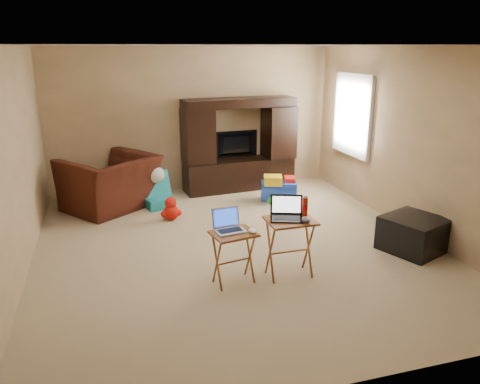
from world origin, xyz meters
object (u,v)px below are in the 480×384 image
object	(u,v)px
push_toy	(279,188)
mouse_right	(306,220)
recliner	(111,183)
tray_table_right	(290,248)
child_rocker	(158,190)
television	(237,145)
ottoman	(413,234)
mouse_left	(253,231)
laptop_left	(230,221)
tray_table_left	(234,258)
water_bottle	(305,207)
plush_toy	(171,208)
entertainment_center	(239,145)
laptop_right	(287,209)

from	to	relation	value
push_toy	mouse_right	size ratio (longest dim) A/B	4.32
recliner	tray_table_right	size ratio (longest dim) A/B	1.92
child_rocker	push_toy	bearing A→B (deg)	-22.23
television	push_toy	xyz separation A→B (m)	(0.45, -1.00, -0.56)
recliner	ottoman	world-z (taller)	recliner
recliner	mouse_left	world-z (taller)	recliner
tray_table_right	laptop_left	distance (m)	0.77
push_toy	mouse_left	xyz separation A→B (m)	(-1.31, -2.63, 0.39)
tray_table_left	mouse_right	xyz separation A→B (m)	(0.77, -0.13, 0.41)
television	mouse_left	size ratio (longest dim) A/B	6.90
mouse_left	television	bearing A→B (deg)	76.55
push_toy	tray_table_left	size ratio (longest dim) A/B	1.00
tray_table_left	water_bottle	size ratio (longest dim) A/B	2.84
ottoman	mouse_left	bearing A→B (deg)	-173.32
child_rocker	water_bottle	size ratio (longest dim) A/B	2.72
ottoman	mouse_left	size ratio (longest dim) A/B	5.62
child_rocker	tray_table_right	distance (m)	3.02
ottoman	tray_table_left	size ratio (longest dim) A/B	1.14
television	plush_toy	distance (m)	2.10
push_toy	laptop_left	world-z (taller)	laptop_left
child_rocker	laptop_left	world-z (taller)	laptop_left
entertainment_center	recliner	bearing A→B (deg)	-172.95
tray_table_right	laptop_left	bearing A→B (deg)	175.72
child_rocker	mouse_left	world-z (taller)	mouse_left
plush_toy	ottoman	world-z (taller)	ottoman
child_rocker	mouse_right	bearing A→B (deg)	-82.54
ottoman	laptop_left	distance (m)	2.50
entertainment_center	plush_toy	xyz separation A→B (m)	(-1.43, -1.26, -0.64)
entertainment_center	ottoman	size ratio (longest dim) A/B	2.95
mouse_left	laptop_left	bearing A→B (deg)	155.52
tray_table_left	laptop_right	world-z (taller)	laptop_right
ottoman	laptop_left	xyz separation A→B (m)	(-2.45, -0.16, 0.50)
plush_toy	laptop_left	xyz separation A→B (m)	(0.34, -2.11, 0.53)
child_rocker	entertainment_center	bearing A→B (deg)	6.16
tray_table_left	mouse_left	xyz separation A→B (m)	(0.19, -0.07, 0.32)
plush_toy	child_rocker	bearing A→B (deg)	99.41
laptop_right	mouse_right	distance (m)	0.24
laptop_left	ottoman	bearing A→B (deg)	-3.86
child_rocker	plush_toy	xyz separation A→B (m)	(0.11, -0.65, -0.10)
tray_table_right	television	bearing A→B (deg)	82.92
ottoman	mouse_right	distance (m)	1.75
ottoman	tray_table_right	distance (m)	1.79
television	tray_table_right	size ratio (longest dim) A/B	1.23
mouse_right	water_bottle	size ratio (longest dim) A/B	0.66
recliner	tray_table_right	world-z (taller)	recliner
laptop_right	mouse_right	size ratio (longest dim) A/B	2.58
push_toy	tray_table_right	bearing A→B (deg)	-90.76
entertainment_center	push_toy	distance (m)	1.12
child_rocker	water_bottle	world-z (taller)	water_bottle
ottoman	tray_table_right	size ratio (longest dim) A/B	1.00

